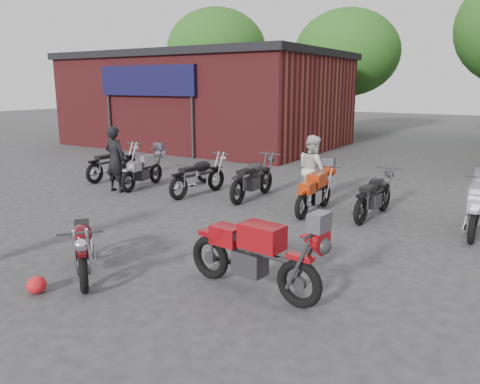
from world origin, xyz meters
The scene contains 16 objects.
ground centered at (0.00, 0.00, 0.00)m, with size 90.00×90.00×0.00m, color #303032.
brick_building centered at (-9.00, 14.00, 2.00)m, with size 12.00×8.00×4.00m, color maroon.
tree_0 centered at (-14.00, 22.00, 4.10)m, with size 6.56×6.56×8.20m, color #215416, non-canonical shape.
tree_1 centered at (-5.00, 22.00, 3.70)m, with size 5.92×5.92×7.40m, color #215416, non-canonical shape.
vintage_motorcycle centered at (-0.94, -0.18, 0.53)m, with size 1.84×0.61×1.07m, color #48090D, non-canonical shape.
sportbike centered at (1.54, 0.69, 0.61)m, with size 2.11×0.70×1.22m, color #A50D15, non-canonical shape.
helmet centered at (-1.01, -0.95, 0.13)m, with size 0.27×0.27×0.25m, color red.
person_dark centered at (-4.86, 4.17, 0.89)m, with size 0.65×0.42×1.77m, color black.
person_light centered at (0.13, 5.87, 0.83)m, with size 0.81×0.63×1.67m, color silver.
row_bike_0 centered at (-6.17, 5.30, 0.57)m, with size 1.96×0.65×1.14m, color black, non-canonical shape.
row_bike_1 centered at (-4.62, 4.95, 0.54)m, with size 1.87×0.62×1.08m, color #9B9BA9, non-canonical shape.
row_bike_2 centered at (-2.72, 5.05, 0.56)m, with size 1.94×0.64×1.12m, color black, non-canonical shape.
row_bike_3 centered at (-1.31, 5.46, 0.58)m, with size 2.02×0.67×1.17m, color black, non-canonical shape.
row_bike_4 centered at (0.55, 5.05, 0.53)m, with size 1.83×0.60×1.06m, color #BB370F, non-canonical shape.
row_bike_5 centered at (1.80, 5.38, 0.55)m, with size 1.90×0.63×1.10m, color black, non-canonical shape.
row_bike_6 centered at (3.81, 5.31, 0.55)m, with size 1.90×0.63×1.10m, color #9C9EAA, non-canonical shape.
Camera 1 is at (4.61, -4.54, 2.85)m, focal length 35.00 mm.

